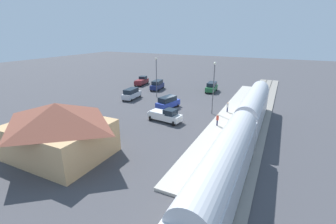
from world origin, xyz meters
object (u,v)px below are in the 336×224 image
pedestrian_on_platform (228,106)px  light_pole_lot_center (156,73)px  suv_blue (168,102)px  light_pole_near_platform (214,83)px  pickup_maroon (142,81)px  station_building (59,129)px  pedestrian_waiting_far (217,119)px  suv_silver (131,94)px  suv_green (212,87)px  passenger_train (243,129)px  pickup_red (83,117)px  pickup_white (165,115)px  suv_navy (157,85)px

pedestrian_on_platform → light_pole_lot_center: 16.94m
suv_blue → light_pole_near_platform: size_ratio=0.60×
pickup_maroon → light_pole_near_platform: light_pole_near_platform is taller
station_building → pedestrian_on_platform: size_ratio=6.44×
pedestrian_waiting_far → light_pole_lot_center: bearing=-34.3°
suv_silver → suv_green: size_ratio=1.00×
station_building → pedestrian_on_platform: (-13.53, -22.59, -1.92)m
passenger_train → pickup_red: 23.21m
suv_blue → suv_green: size_ratio=1.04×
pickup_maroon → pedestrian_on_platform: bearing=152.4°
passenger_train → pickup_maroon: size_ratio=6.26×
pickup_maroon → suv_blue: bearing=135.0°
pedestrian_waiting_far → pickup_white: bearing=8.3°
passenger_train → pickup_red: size_ratio=6.24×
passenger_train → suv_navy: bearing=-44.3°
suv_navy → pickup_maroon: suv_navy is taller
light_pole_near_platform → pedestrian_waiting_far: bearing=113.0°
suv_blue → pickup_maroon: (15.16, -15.18, -0.12)m
station_building → light_pole_near_platform: size_ratio=1.26×
suv_silver → suv_navy: bearing=-94.2°
station_building → pickup_white: station_building is taller
suv_navy → pickup_white: 21.70m
suv_silver → suv_navy: 9.90m
suv_silver → passenger_train: bearing=151.5°
pedestrian_waiting_far → suv_navy: bearing=-41.7°
suv_navy → pickup_maroon: (6.31, -2.99, -0.12)m
pedestrian_on_platform → light_pole_lot_center: bearing=-14.3°
suv_silver → suv_navy: same height
passenger_train → suv_blue: size_ratio=6.77×
passenger_train → suv_green: size_ratio=7.03×
pedestrian_waiting_far → suv_green: (6.90, -20.92, -0.13)m
station_building → pickup_red: (5.08, -8.27, -2.18)m
suv_green → pedestrian_on_platform: bearing=115.9°
pedestrian_on_platform → suv_silver: 20.04m
suv_navy → suv_silver: bearing=85.8°
station_building → pickup_white: bearing=-111.3°
pedestrian_on_platform → suv_green: 15.65m
station_building → light_pole_near_platform: (-11.20, -21.37, 2.21)m
pickup_white → pickup_red: bearing=30.4°
suv_green → pickup_maroon: bearing=2.0°
pickup_maroon → pedestrian_waiting_far: bearing=141.7°
station_building → light_pole_lot_center: size_ratio=1.32×
suv_navy → passenger_train: bearing=135.7°
passenger_train → light_pole_lot_center: size_ratio=4.24×
station_building → pedestrian_waiting_far: 20.89m
suv_navy → pickup_maroon: bearing=-25.3°
station_building → pickup_maroon: bearing=-71.4°
pedestrian_on_platform → suv_green: size_ratio=0.34×
suv_blue → pickup_red: suv_blue is taller
pickup_white → light_pole_near_platform: bearing=-129.0°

